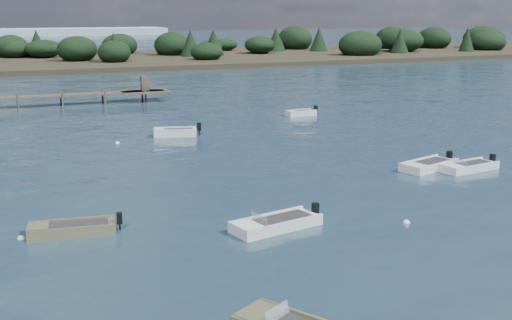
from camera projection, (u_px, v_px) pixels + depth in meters
name	position (u px, v px, depth m)	size (l,w,h in m)	color
ground	(92.00, 90.00, 78.50)	(400.00, 400.00, 0.00)	#152631
dinghy_mid_grey	(72.00, 231.00, 28.39)	(4.14, 1.90, 1.03)	#696846
tender_far_white	(175.00, 134.00, 50.12)	(3.76, 2.06, 1.26)	silver
dinghy_extra_b	(428.00, 167.00, 39.83)	(4.36, 2.75, 1.06)	silver
dinghy_mid_white_b	(469.00, 168.00, 39.56)	(4.22, 2.01, 1.03)	silver
tender_far_grey_b	(301.00, 114.00, 59.56)	(3.20, 1.38, 1.08)	#B6BBBD
dinghy_mid_white_a	(276.00, 225.00, 29.10)	(4.63, 2.47, 1.06)	silver
buoy_b	(406.00, 223.00, 29.87)	(0.32, 0.32, 0.32)	white
buoy_c	(21.00, 239.00, 27.77)	(0.32, 0.32, 0.32)	white
buoy_e	(117.00, 144.00, 47.32)	(0.32, 0.32, 0.32)	white
far_headland	(195.00, 50.00, 123.21)	(190.00, 40.00, 5.80)	black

